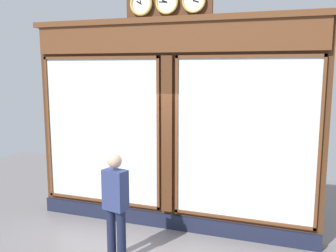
# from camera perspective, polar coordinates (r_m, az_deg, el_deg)

# --- Properties ---
(shop_facade) EXTENTS (5.41, 0.42, 4.34)m
(shop_facade) POSITION_cam_1_polar(r_m,az_deg,el_deg) (6.73, 0.36, 0.17)
(shop_facade) COLOR #4C2B16
(shop_facade) RESTS_ON ground_plane
(pedestrian) EXTENTS (0.40, 0.30, 1.69)m
(pedestrian) POSITION_cam_1_polar(r_m,az_deg,el_deg) (5.80, -8.06, -11.56)
(pedestrian) COLOR #191E38
(pedestrian) RESTS_ON ground_plane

